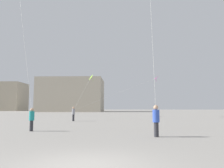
% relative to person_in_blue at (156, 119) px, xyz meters
% --- Properties ---
extents(ground_plane, '(300.00, 300.00, 0.00)m').
position_rel_person_in_blue_xyz_m(ground_plane, '(-3.03, -6.50, -1.00)').
color(ground_plane, gray).
extents(person_in_blue, '(0.40, 0.40, 1.82)m').
position_rel_person_in_blue_xyz_m(person_in_blue, '(0.00, 0.00, 0.00)').
color(person_in_blue, '#2D2D33').
rests_on(person_in_blue, ground_plane).
extents(person_in_teal, '(0.36, 0.36, 1.65)m').
position_rel_person_in_blue_xyz_m(person_in_teal, '(-8.46, 2.49, -0.09)').
color(person_in_teal, '#2D2D33').
rests_on(person_in_teal, ground_plane).
extents(person_in_grey, '(0.38, 0.38, 1.76)m').
position_rel_person_in_blue_xyz_m(person_in_grey, '(-8.08, 13.65, -0.03)').
color(person_in_grey, '#2D2D33').
rests_on(person_in_grey, ground_plane).
extents(kite_magenta_delta, '(12.26, 12.33, 5.84)m').
position_rel_person_in_blue_xyz_m(kite_magenta_delta, '(3.38, 24.91, 5.62)').
color(kite_magenta_delta, '#D12899').
extents(kite_lime_delta, '(1.05, 12.43, 6.18)m').
position_rel_person_in_blue_xyz_m(kite_lime_delta, '(-7.80, 25.07, 5.93)').
color(kite_lime_delta, '#8CD12D').
extents(building_left_hall, '(18.82, 14.39, 13.02)m').
position_rel_person_in_blue_xyz_m(building_left_hall, '(-58.03, 85.13, 5.51)').
color(building_left_hall, '#A39984').
rests_on(building_left_hall, ground_plane).
extents(building_centre_hall, '(23.99, 17.41, 12.57)m').
position_rel_person_in_blue_xyz_m(building_centre_hall, '(-22.03, 70.06, 5.29)').
color(building_centre_hall, '#B2A893').
rests_on(building_centre_hall, ground_plane).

